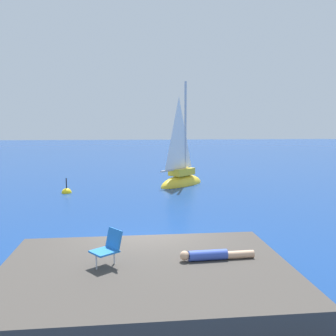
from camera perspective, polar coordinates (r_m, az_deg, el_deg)
ground_plane at (r=11.34m, az=-3.24°, el=-13.21°), size 160.00×160.00×0.00m
shore_ledge at (r=8.61m, az=-3.36°, el=-17.24°), size 6.49×4.73×0.76m
boulder_seaward at (r=10.93m, az=0.86°, el=-13.99°), size 2.11×1.98×1.34m
boulder_inland at (r=11.04m, az=-17.46°, el=-14.11°), size 1.01×0.81×0.59m
sailboat_near at (r=23.55m, az=2.09°, el=-1.71°), size 3.60×3.54×7.16m
person_sunbather at (r=8.84m, az=7.01°, el=-13.16°), size 1.76×0.31×0.25m
beach_chair at (r=8.45m, az=-9.13°, el=-11.81°), size 0.76×0.74×0.80m
marker_buoy at (r=21.67m, az=-15.34°, el=-3.72°), size 0.56×0.56×1.13m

